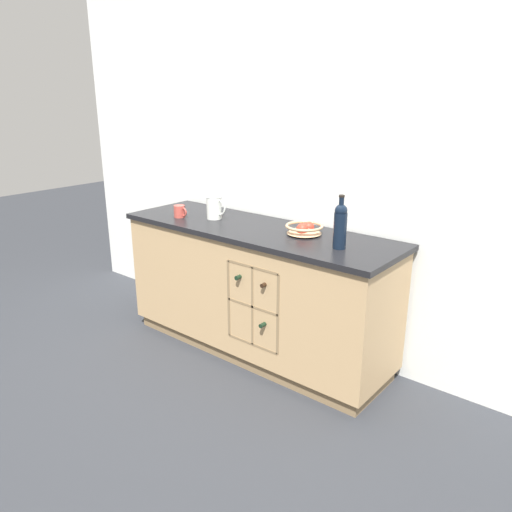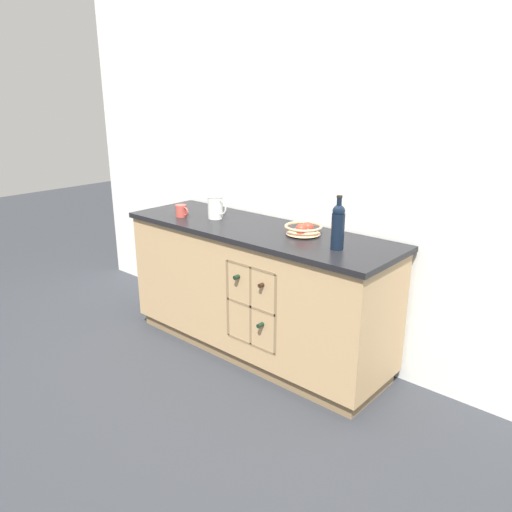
% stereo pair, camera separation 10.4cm
% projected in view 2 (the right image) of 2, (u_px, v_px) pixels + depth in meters
% --- Properties ---
extents(ground_plane, '(14.00, 14.00, 0.00)m').
position_uv_depth(ground_plane, '(256.00, 349.00, 3.60)').
color(ground_plane, '#2D3035').
extents(back_wall, '(4.40, 0.06, 2.55)m').
position_uv_depth(back_wall, '(290.00, 167.00, 3.46)').
color(back_wall, silver).
rests_on(back_wall, ground_plane).
extents(kitchen_island, '(1.99, 0.64, 0.91)m').
position_uv_depth(kitchen_island, '(256.00, 290.00, 3.46)').
color(kitchen_island, olive).
rests_on(kitchen_island, ground_plane).
extents(fruit_bowl, '(0.24, 0.24, 0.08)m').
position_uv_depth(fruit_bowl, '(304.00, 229.00, 3.13)').
color(fruit_bowl, tan).
rests_on(fruit_bowl, kitchen_island).
extents(white_pitcher, '(0.16, 0.11, 0.16)m').
position_uv_depth(white_pitcher, '(216.00, 207.00, 3.53)').
color(white_pitcher, silver).
rests_on(white_pitcher, kitchen_island).
extents(ceramic_mug, '(0.11, 0.08, 0.09)m').
position_uv_depth(ceramic_mug, '(181.00, 211.00, 3.59)').
color(ceramic_mug, '#B7473D').
rests_on(ceramic_mug, kitchen_island).
extents(standing_wine_bottle, '(0.08, 0.08, 0.31)m').
position_uv_depth(standing_wine_bottle, '(338.00, 226.00, 2.82)').
color(standing_wine_bottle, black).
rests_on(standing_wine_bottle, kitchen_island).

